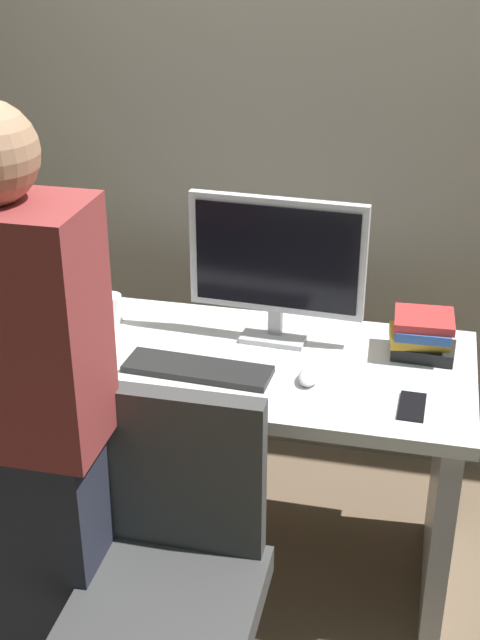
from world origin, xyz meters
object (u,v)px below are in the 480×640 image
object	(u,v)px
keyboard	(198,369)
cup_near_keyboard	(79,339)
office_chair	(174,599)
person_at_desk	(24,440)
cup_by_monitor	(110,308)
monitor	(276,262)
mouse	(309,377)
book_stack	(422,335)
desk	(244,425)
cell_phone	(412,406)

from	to	relation	value
keyboard	cup_near_keyboard	size ratio (longest dim) A/B	4.83
office_chair	person_at_desk	distance (m)	0.55
person_at_desk	office_chair	bearing A→B (deg)	-1.60
office_chair	keyboard	world-z (taller)	office_chair
cup_by_monitor	monitor	bearing A→B (deg)	0.08
person_at_desk	monitor	distance (m)	0.94
mouse	book_stack	world-z (taller)	book_stack
office_chair	monitor	size ratio (longest dim) A/B	1.74
desk	cup_near_keyboard	bearing A→B (deg)	-171.52
cup_near_keyboard	cell_phone	world-z (taller)	cup_near_keyboard
keyboard	cup_by_monitor	size ratio (longest dim) A/B	4.78
person_at_desk	mouse	world-z (taller)	person_at_desk
desk	monitor	world-z (taller)	monitor
cup_near_keyboard	cup_by_monitor	bearing A→B (deg)	85.47
monitor	mouse	distance (m)	0.37
cup_near_keyboard	cup_by_monitor	world-z (taller)	cup_by_monitor
desk	person_at_desk	xyz separation A→B (m)	(-0.38, -0.66, 0.32)
cell_phone	monitor	bearing A→B (deg)	145.39
person_at_desk	cell_phone	xyz separation A→B (m)	(0.89, 0.49, -0.08)
cup_near_keyboard	cup_by_monitor	distance (m)	0.22
monitor	mouse	world-z (taller)	monitor
person_at_desk	book_stack	size ratio (longest dim) A/B	8.04
desk	person_at_desk	world-z (taller)	person_at_desk
desk	keyboard	xyz separation A→B (m)	(-0.11, -0.11, 0.25)
office_chair	mouse	world-z (taller)	office_chair
monitor	office_chair	bearing A→B (deg)	-96.37
office_chair	cup_by_monitor	xyz separation A→B (m)	(-0.45, 0.82, 0.37)
mouse	cup_by_monitor	size ratio (longest dim) A/B	1.11
person_at_desk	cell_phone	bearing A→B (deg)	28.89
cup_near_keyboard	cup_by_monitor	size ratio (longest dim) A/B	0.99
cup_near_keyboard	cell_phone	distance (m)	1.00
monitor	keyboard	xyz separation A→B (m)	(-0.18, -0.26, -0.25)
monitor	cup_by_monitor	bearing A→B (deg)	-179.92
monitor	mouse	size ratio (longest dim) A/B	5.41
book_stack	cup_by_monitor	bearing A→B (deg)	179.31
monitor	book_stack	bearing A→B (deg)	-1.63
keyboard	mouse	size ratio (longest dim) A/B	4.30
person_at_desk	mouse	size ratio (longest dim) A/B	16.39
office_chair	keyboard	distance (m)	0.66
desk	cup_near_keyboard	size ratio (longest dim) A/B	15.32
office_chair	monitor	xyz separation A→B (m)	(0.09, 0.82, 0.58)
office_chair	cell_phone	size ratio (longest dim) A/B	6.53
cup_by_monitor	book_stack	world-z (taller)	book_stack
office_chair	monitor	bearing A→B (deg)	83.63
monitor	cup_near_keyboard	distance (m)	0.64
keyboard	mouse	bearing A→B (deg)	6.33
desk	office_chair	xyz separation A→B (m)	(-0.02, -0.67, -0.09)
office_chair	cup_near_keyboard	distance (m)	0.85
person_at_desk	cup_near_keyboard	world-z (taller)	person_at_desk
mouse	cup_by_monitor	world-z (taller)	cup_by_monitor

